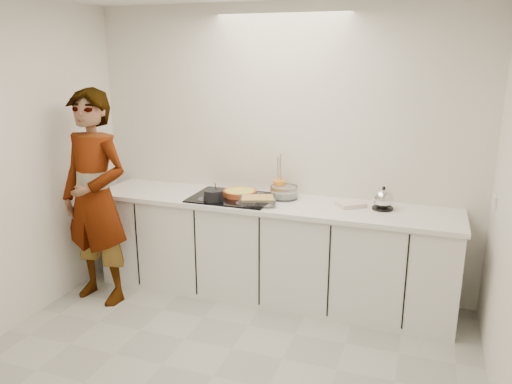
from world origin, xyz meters
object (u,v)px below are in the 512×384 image
(hob, at_px, (232,197))
(baking_dish, at_px, (258,200))
(tart_dish, at_px, (240,193))
(utensil_crock, at_px, (279,188))
(mixing_bowl, at_px, (284,193))
(cook, at_px, (95,198))
(saucepan, at_px, (213,195))
(kettle, at_px, (383,200))

(hob, relative_size, baking_dish, 2.04)
(tart_dish, height_order, utensil_crock, utensil_crock)
(hob, distance_m, mixing_bowl, 0.47)
(baking_dish, distance_m, mixing_bowl, 0.31)
(hob, height_order, baking_dish, baking_dish)
(mixing_bowl, distance_m, cook, 1.66)
(hob, distance_m, saucepan, 0.21)
(hob, height_order, kettle, kettle)
(tart_dish, distance_m, mixing_bowl, 0.40)
(tart_dish, bearing_deg, kettle, 2.23)
(hob, xyz_separation_m, baking_dish, (0.29, -0.13, 0.04))
(mixing_bowl, bearing_deg, utensil_crock, 136.27)
(tart_dish, bearing_deg, utensil_crock, 24.31)
(utensil_crock, height_order, cook, cook)
(hob, distance_m, baking_dish, 0.31)
(tart_dish, relative_size, mixing_bowl, 1.04)
(utensil_crock, bearing_deg, saucepan, -142.68)
(saucepan, xyz_separation_m, utensil_crock, (0.49, 0.37, 0.01))
(baking_dish, bearing_deg, kettle, 12.77)
(utensil_crock, bearing_deg, hob, -151.73)
(tart_dish, bearing_deg, mixing_bowl, 13.18)
(mixing_bowl, distance_m, kettle, 0.87)
(saucepan, height_order, baking_dish, saucepan)
(mixing_bowl, bearing_deg, saucepan, -150.08)
(tart_dish, bearing_deg, cook, -153.14)
(kettle, xyz_separation_m, utensil_crock, (-0.93, 0.10, -0.01))
(baking_dish, bearing_deg, tart_dish, 141.74)
(tart_dish, xyz_separation_m, baking_dish, (0.23, -0.18, 0.00))
(hob, relative_size, kettle, 3.11)
(baking_dish, height_order, kettle, kettle)
(baking_dish, xyz_separation_m, utensil_crock, (0.09, 0.33, 0.03))
(hob, distance_m, cook, 1.20)
(saucepan, height_order, kettle, kettle)
(baking_dish, bearing_deg, hob, 156.24)
(saucepan, distance_m, mixing_bowl, 0.63)
(baking_dish, relative_size, cook, 0.19)
(saucepan, distance_m, utensil_crock, 0.61)
(tart_dish, relative_size, utensil_crock, 2.16)
(tart_dish, distance_m, saucepan, 0.28)
(tart_dish, distance_m, kettle, 1.26)
(utensil_crock, xyz_separation_m, cook, (-1.46, -0.72, -0.04))
(mixing_bowl, bearing_deg, baking_dish, -119.46)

